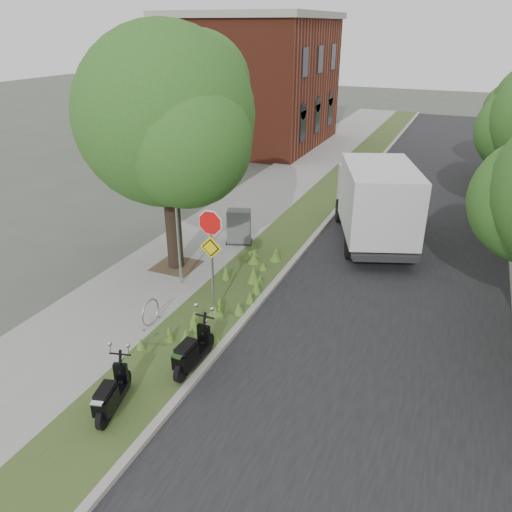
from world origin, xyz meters
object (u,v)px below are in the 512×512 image
(sign_assembly, at_px, (211,242))
(scooter_near, at_px, (190,356))
(utility_cabinet, at_px, (239,227))
(box_truck, at_px, (376,199))
(scooter_far, at_px, (110,399))

(sign_assembly, xyz_separation_m, scooter_near, (0.70, -2.49, -1.80))
(sign_assembly, height_order, utility_cabinet, sign_assembly)
(scooter_near, xyz_separation_m, box_truck, (2.30, 9.71, 1.18))
(scooter_far, xyz_separation_m, utility_cabinet, (-1.40, 9.31, 0.23))
(sign_assembly, relative_size, scooter_far, 1.99)
(sign_assembly, bearing_deg, box_truck, 67.43)
(scooter_near, bearing_deg, sign_assembly, 105.69)
(scooter_far, xyz_separation_m, box_truck, (3.10, 11.63, 1.21))
(box_truck, xyz_separation_m, utility_cabinet, (-4.50, -2.33, -0.97))
(utility_cabinet, bearing_deg, scooter_near, -73.41)
(sign_assembly, relative_size, box_truck, 0.52)
(sign_assembly, relative_size, scooter_near, 1.85)
(sign_assembly, bearing_deg, utility_cabinet, 107.04)
(sign_assembly, height_order, scooter_far, sign_assembly)
(box_truck, bearing_deg, utility_cabinet, -152.68)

